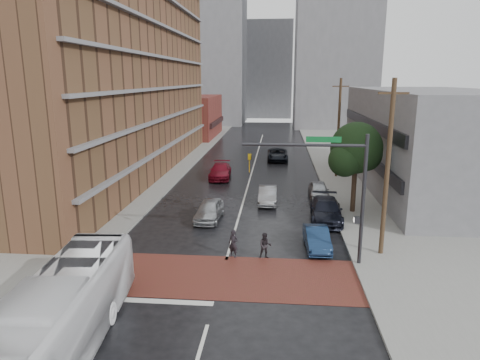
% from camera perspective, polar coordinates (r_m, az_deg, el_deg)
% --- Properties ---
extents(ground, '(160.00, 160.00, 0.00)m').
position_cam_1_polar(ground, '(22.20, -2.64, -13.27)').
color(ground, black).
rests_on(ground, ground).
extents(crosswalk, '(14.00, 5.00, 0.02)m').
position_cam_1_polar(crosswalk, '(22.64, -2.47, -12.69)').
color(crosswalk, maroon).
rests_on(crosswalk, ground).
extents(sidewalk_west, '(9.00, 90.00, 0.15)m').
position_cam_1_polar(sidewalk_west, '(47.90, -12.34, 1.18)').
color(sidewalk_west, gray).
rests_on(sidewalk_west, ground).
extents(sidewalk_east, '(9.00, 90.00, 0.15)m').
position_cam_1_polar(sidewalk_east, '(46.56, 15.80, 0.63)').
color(sidewalk_east, gray).
rests_on(sidewalk_east, ground).
extents(apartment_block, '(10.00, 44.00, 28.00)m').
position_cam_1_polar(apartment_block, '(46.92, -16.66, 17.81)').
color(apartment_block, brown).
rests_on(apartment_block, ground).
extents(storefront_west, '(8.00, 16.00, 7.00)m').
position_cam_1_polar(storefront_west, '(75.39, -6.28, 8.41)').
color(storefront_west, maroon).
rests_on(storefront_west, ground).
extents(building_east, '(11.00, 26.00, 9.00)m').
position_cam_1_polar(building_east, '(42.32, 24.09, 4.83)').
color(building_east, gray).
rests_on(building_east, ground).
extents(distant_tower_west, '(18.00, 16.00, 32.00)m').
position_cam_1_polar(distant_tower_west, '(99.26, -4.84, 16.85)').
color(distant_tower_west, gray).
rests_on(distant_tower_west, ground).
extents(distant_tower_east, '(16.00, 14.00, 36.00)m').
position_cam_1_polar(distant_tower_east, '(92.68, 12.68, 18.07)').
color(distant_tower_east, gray).
rests_on(distant_tower_east, ground).
extents(distant_tower_center, '(12.00, 10.00, 24.00)m').
position_cam_1_polar(distant_tower_center, '(114.70, 3.84, 14.39)').
color(distant_tower_center, gray).
rests_on(distant_tower_center, ground).
extents(street_tree, '(4.20, 4.10, 6.90)m').
position_cam_1_polar(street_tree, '(32.62, 15.24, 3.71)').
color(street_tree, '#332319').
rests_on(street_tree, ground).
extents(signal_mast, '(6.50, 0.30, 7.20)m').
position_cam_1_polar(signal_mast, '(22.97, 12.71, -0.09)').
color(signal_mast, '#2D2D33').
rests_on(signal_mast, ground).
extents(utility_pole_near, '(1.60, 0.26, 10.00)m').
position_cam_1_polar(utility_pole_near, '(24.88, 19.07, 1.48)').
color(utility_pole_near, '#473321').
rests_on(utility_pole_near, ground).
extents(utility_pole_far, '(1.60, 0.26, 10.00)m').
position_cam_1_polar(utility_pole_far, '(44.33, 13.00, 6.82)').
color(utility_pole_far, '#473321').
rests_on(utility_pole_far, ground).
extents(transit_bus, '(3.42, 11.25, 3.09)m').
position_cam_1_polar(transit_bus, '(17.44, -23.08, -16.62)').
color(transit_bus, white).
rests_on(transit_bus, ground).
extents(pedestrian_a, '(0.69, 0.58, 1.61)m').
position_cam_1_polar(pedestrian_a, '(24.55, -0.90, -8.50)').
color(pedestrian_a, black).
rests_on(pedestrian_a, ground).
extents(pedestrian_b, '(0.79, 0.65, 1.50)m').
position_cam_1_polar(pedestrian_b, '(24.46, 3.39, -8.75)').
color(pedestrian_b, black).
rests_on(pedestrian_b, ground).
extents(car_travel_a, '(1.93, 4.33, 1.45)m').
position_cam_1_polar(car_travel_a, '(30.88, -4.13, -4.04)').
color(car_travel_a, '#B1B4B9').
rests_on(car_travel_a, ground).
extents(car_travel_b, '(1.45, 4.16, 1.37)m').
position_cam_1_polar(car_travel_b, '(34.92, 3.71, -2.03)').
color(car_travel_b, '#96989D').
rests_on(car_travel_b, ground).
extents(car_travel_c, '(2.33, 5.20, 1.48)m').
position_cam_1_polar(car_travel_c, '(43.66, -2.65, 1.20)').
color(car_travel_c, maroon).
rests_on(car_travel_c, ground).
extents(suv_travel, '(2.56, 5.40, 1.49)m').
position_cam_1_polar(suv_travel, '(53.39, 5.03, 3.41)').
color(suv_travel, black).
rests_on(suv_travel, ground).
extents(car_parked_near, '(1.53, 3.92, 1.27)m').
position_cam_1_polar(car_parked_near, '(26.20, 10.21, -7.67)').
color(car_parked_near, '#152B4C').
rests_on(car_parked_near, ground).
extents(car_parked_mid, '(2.43, 5.46, 1.56)m').
position_cam_1_polar(car_parked_mid, '(31.24, 11.41, -3.96)').
color(car_parked_mid, black).
rests_on(car_parked_mid, ground).
extents(car_parked_far, '(1.64, 4.06, 1.38)m').
position_cam_1_polar(car_parked_far, '(37.00, 10.43, -1.33)').
color(car_parked_far, '#A3A7AB').
rests_on(car_parked_far, ground).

